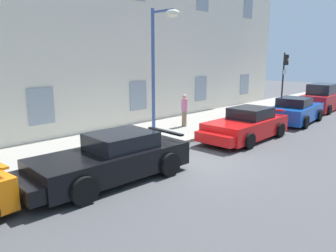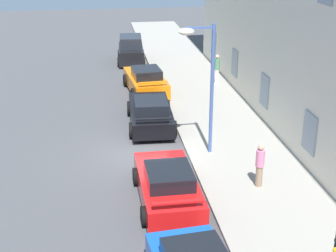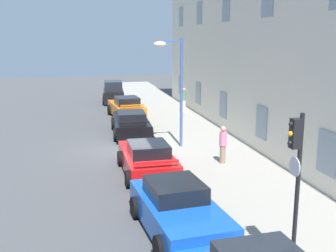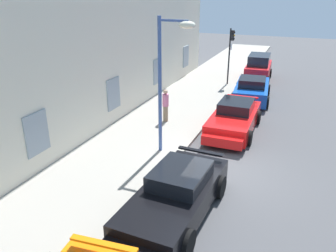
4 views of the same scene
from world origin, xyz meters
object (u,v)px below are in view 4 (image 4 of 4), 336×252
(sportscar_yellow_flank, at_px, (173,199))
(pedestrian_strolling, at_px, (166,105))
(hatchback_parked, at_px, (258,69))
(sportscar_white_middle, at_px, (233,120))
(street_lamp, at_px, (171,61))
(traffic_light, at_px, (231,47))
(sportscar_tail_end, at_px, (252,89))

(sportscar_yellow_flank, relative_size, pedestrian_strolling, 3.17)
(hatchback_parked, xyz_separation_m, pedestrian_strolling, (-10.72, 2.90, 0.15))
(sportscar_white_middle, height_order, hatchback_parked, hatchback_parked)
(sportscar_yellow_flank, distance_m, pedestrian_strolling, 7.57)
(pedestrian_strolling, bearing_deg, sportscar_yellow_flank, -155.72)
(street_lamp, height_order, pedestrian_strolling, street_lamp)
(hatchback_parked, relative_size, traffic_light, 1.08)
(sportscar_yellow_flank, height_order, hatchback_parked, hatchback_parked)
(sportscar_yellow_flank, relative_size, traffic_light, 1.38)
(hatchback_parked, bearing_deg, pedestrian_strolling, 164.87)
(hatchback_parked, bearing_deg, street_lamp, 174.26)
(sportscar_tail_end, relative_size, traffic_light, 1.28)
(sportscar_white_middle, bearing_deg, pedestrian_strolling, 93.65)
(sportscar_yellow_flank, distance_m, sportscar_white_middle, 7.11)
(sportscar_white_middle, bearing_deg, sportscar_yellow_flank, 178.15)
(sportscar_yellow_flank, bearing_deg, sportscar_tail_end, -0.78)
(traffic_light, distance_m, pedestrian_strolling, 8.52)
(street_lamp, xyz_separation_m, pedestrian_strolling, (3.12, 1.51, -2.83))
(sportscar_white_middle, distance_m, hatchback_parked, 10.52)
(sportscar_white_middle, height_order, traffic_light, traffic_light)
(hatchback_parked, bearing_deg, sportscar_tail_end, -175.61)
(sportscar_tail_end, bearing_deg, street_lamp, 168.72)
(sportscar_white_middle, xyz_separation_m, traffic_light, (8.03, 2.05, 2.07))
(hatchback_parked, distance_m, street_lamp, 14.22)
(hatchback_parked, height_order, street_lamp, street_lamp)
(sportscar_white_middle, distance_m, sportscar_tail_end, 5.55)
(sportscar_white_middle, bearing_deg, sportscar_tail_end, 0.59)
(sportscar_white_middle, xyz_separation_m, street_lamp, (-3.33, 1.83, 3.21))
(sportscar_tail_end, bearing_deg, hatchback_parked, 4.39)
(hatchback_parked, xyz_separation_m, traffic_light, (-2.47, 1.61, 1.84))
(sportscar_yellow_flank, distance_m, hatchback_parked, 17.61)
(sportscar_tail_end, xyz_separation_m, traffic_light, (2.48, 1.99, 2.05))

